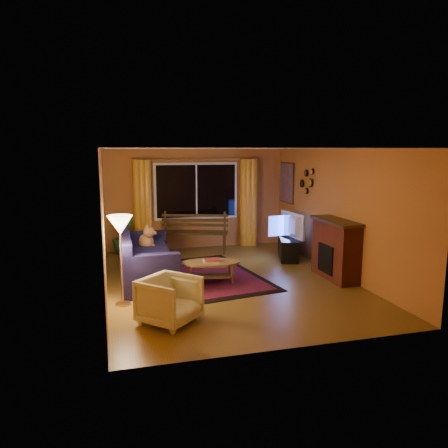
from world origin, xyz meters
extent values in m
cube|color=brown|center=(0.00, 0.00, -0.01)|extent=(4.50, 6.00, 0.02)
cube|color=white|center=(0.00, 0.00, 2.51)|extent=(4.50, 6.00, 0.02)
cube|color=#C27834|center=(0.00, 3.01, 1.25)|extent=(4.50, 0.02, 2.50)
cube|color=#C27834|center=(-2.26, 0.00, 1.25)|extent=(0.02, 6.00, 2.50)
cube|color=#C27834|center=(2.26, 0.00, 1.25)|extent=(0.02, 6.00, 2.50)
cube|color=black|center=(0.00, 2.94, 1.45)|extent=(2.00, 0.02, 1.30)
cylinder|color=#BF8C3F|center=(0.00, 2.90, 2.25)|extent=(3.20, 0.03, 0.03)
cylinder|color=gold|center=(-1.35, 2.88, 1.12)|extent=(0.36, 0.36, 2.24)
cylinder|color=gold|center=(1.35, 2.88, 1.12)|extent=(0.36, 0.36, 2.24)
cube|color=#35250D|center=(-0.17, 2.46, 0.25)|extent=(1.71, 0.97, 0.49)
imported|color=#235B1E|center=(-1.85, 2.75, 0.45)|extent=(0.55, 0.55, 0.90)
cube|color=#141238|center=(-1.50, 0.46, 0.47)|extent=(1.04, 2.35, 0.94)
imported|color=beige|center=(-1.37, -1.78, 0.38)|extent=(1.00, 1.00, 0.75)
cylinder|color=#BF8C3F|center=(-2.00, -0.84, 0.73)|extent=(0.29, 0.29, 1.46)
cube|color=maroon|center=(-0.30, 0.39, 0.01)|extent=(2.29, 3.18, 0.02)
cylinder|color=olive|center=(-0.34, -0.02, 0.20)|extent=(1.25, 1.25, 0.40)
cube|color=black|center=(1.81, 1.34, 0.24)|extent=(0.72, 1.21, 0.48)
imported|color=black|center=(1.81, 1.34, 0.77)|extent=(0.23, 1.02, 0.58)
cube|color=maroon|center=(2.05, -0.40, 0.55)|extent=(0.40, 1.20, 1.10)
cube|color=#CC6521|center=(2.22, 2.45, 1.65)|extent=(0.04, 0.76, 0.96)
camera|label=1|loc=(-2.19, -7.77, 2.48)|focal=35.00mm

